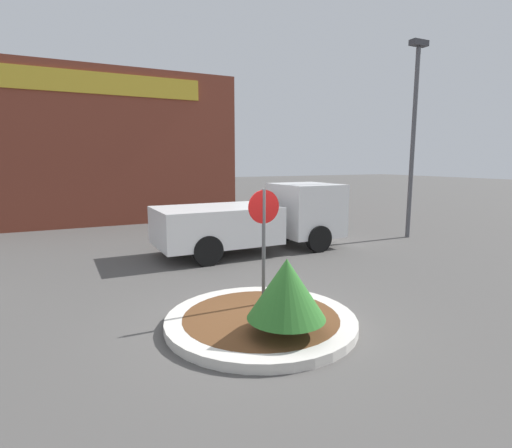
{
  "coord_description": "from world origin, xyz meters",
  "views": [
    {
      "loc": [
        -3.04,
        -6.02,
        2.9
      ],
      "look_at": [
        1.36,
        2.96,
        1.31
      ],
      "focal_mm": 28.0,
      "sensor_mm": 36.0,
      "label": 1
    }
  ],
  "objects": [
    {
      "name": "traffic_island",
      "position": [
        0.0,
        0.0,
        0.08
      ],
      "size": [
        3.39,
        3.39,
        0.17
      ],
      "color": "beige",
      "rests_on": "ground_plane"
    },
    {
      "name": "island_shrub",
      "position": [
        0.04,
        -0.8,
        0.91
      ],
      "size": [
        1.26,
        1.26,
        1.23
      ],
      "color": "brown",
      "rests_on": "traffic_island"
    },
    {
      "name": "stop_sign",
      "position": [
        0.33,
        0.55,
        1.63
      ],
      "size": [
        0.63,
        0.07,
        2.39
      ],
      "color": "#4C4C51",
      "rests_on": "ground_plane"
    },
    {
      "name": "utility_truck",
      "position": [
        2.6,
        5.38,
        1.06
      ],
      "size": [
        6.09,
        2.42,
        2.13
      ],
      "rotation": [
        0.0,
        0.0,
        0.01
      ],
      "color": "white",
      "rests_on": "ground_plane"
    },
    {
      "name": "light_pole",
      "position": [
        8.8,
        4.94,
        4.14
      ],
      "size": [
        0.7,
        0.3,
        7.15
      ],
      "color": "#4C4C51",
      "rests_on": "ground_plane"
    },
    {
      "name": "ground_plane",
      "position": [
        0.0,
        0.0,
        0.0
      ],
      "size": [
        120.0,
        120.0,
        0.0
      ],
      "primitive_type": "plane",
      "color": "#514F4C"
    },
    {
      "name": "storefront_building",
      "position": [
        -1.29,
        15.71,
        3.48
      ],
      "size": [
        12.47,
        6.07,
        6.95
      ],
      "color": "brown",
      "rests_on": "ground_plane"
    }
  ]
}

